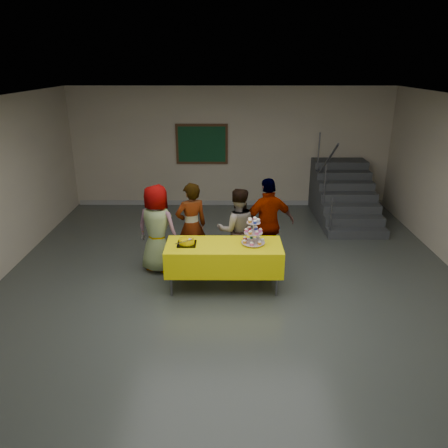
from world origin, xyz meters
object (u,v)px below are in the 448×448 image
object	(u,v)px
schoolchild_c	(238,230)
staircase	(342,197)
bear_cake	(187,241)
noticeboard	(202,144)
schoolchild_d	(268,224)
schoolchild_a	(157,229)
cupcake_stand	(253,234)
bake_table	(224,257)
schoolchild_b	(191,226)

from	to	relation	value
schoolchild_c	staircase	bearing A→B (deg)	-137.84
bear_cake	noticeboard	distance (m)	4.50
schoolchild_d	staircase	bearing A→B (deg)	-142.86
schoolchild_d	staircase	distance (m)	3.50
schoolchild_a	staircase	bearing A→B (deg)	-122.86
cupcake_stand	schoolchild_a	size ratio (longest dim) A/B	0.28
bake_table	noticeboard	size ratio (longest dim) A/B	1.45
schoolchild_d	cupcake_stand	bearing A→B (deg)	51.00
schoolchild_c	schoolchild_a	bearing A→B (deg)	-3.23
schoolchild_a	noticeboard	xyz separation A→B (m)	(0.60, 3.80, 0.81)
schoolchild_b	schoolchild_d	distance (m)	1.37
schoolchild_a	schoolchild_d	xyz separation A→B (m)	(1.96, 0.15, 0.04)
schoolchild_a	schoolchild_b	world-z (taller)	schoolchild_b
staircase	schoolchild_a	bearing A→B (deg)	-143.59
bear_cake	schoolchild_a	xyz separation A→B (m)	(-0.57, 0.64, -0.04)
noticeboard	schoolchild_c	bearing A→B (deg)	-77.69
bake_table	schoolchild_d	xyz separation A→B (m)	(0.78, 0.79, 0.28)
schoolchild_d	noticeboard	distance (m)	3.97
schoolchild_a	schoolchild_d	bearing A→B (deg)	-155.00
schoolchild_b	schoolchild_d	size ratio (longest dim) A/B	0.95
bake_table	schoolchild_c	distance (m)	0.77
schoolchild_c	schoolchild_d	distance (m)	0.56
schoolchild_c	noticeboard	bearing A→B (deg)	-83.59
schoolchild_d	bake_table	bearing A→B (deg)	28.51
bake_table	schoolchild_d	size ratio (longest dim) A/B	1.13
bake_table	staircase	distance (m)	4.59
bear_cake	noticeboard	size ratio (longest dim) A/B	0.28
bake_table	schoolchild_a	world-z (taller)	schoolchild_a
bake_table	schoolchild_a	xyz separation A→B (m)	(-1.17, 0.65, 0.24)
cupcake_stand	noticeboard	bearing A→B (deg)	103.36
bake_table	staircase	size ratio (longest dim) A/B	0.78
bake_table	cupcake_stand	xyz separation A→B (m)	(0.47, 0.03, 0.40)
schoolchild_a	schoolchild_c	distance (m)	1.41
bear_cake	schoolchild_c	distance (m)	1.10
bake_table	staircase	bearing A→B (deg)	51.79
bear_cake	schoolchild_d	distance (m)	1.59
schoolchild_d	schoolchild_c	bearing A→B (deg)	-8.38
schoolchild_a	schoolchild_d	distance (m)	1.97
bake_table	noticeboard	bearing A→B (deg)	97.41
cupcake_stand	schoolchild_c	distance (m)	0.75
schoolchild_c	schoolchild_b	bearing A→B (deg)	-11.43
bear_cake	schoolchild_c	xyz separation A→B (m)	(0.84, 0.71, -0.08)
cupcake_stand	bear_cake	bearing A→B (deg)	-178.87
schoolchild_c	schoolchild_d	bearing A→B (deg)	-177.54
staircase	schoolchild_c	bearing A→B (deg)	-131.95
bear_cake	staircase	xyz separation A→B (m)	(3.44, 3.60, -0.34)
cupcake_stand	schoolchild_b	xyz separation A→B (m)	(-1.06, 0.76, -0.16)
schoolchild_c	cupcake_stand	bearing A→B (deg)	103.04
schoolchild_b	noticeboard	bearing A→B (deg)	-113.80
schoolchild_c	staircase	xyz separation A→B (m)	(2.60, 2.89, -0.26)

